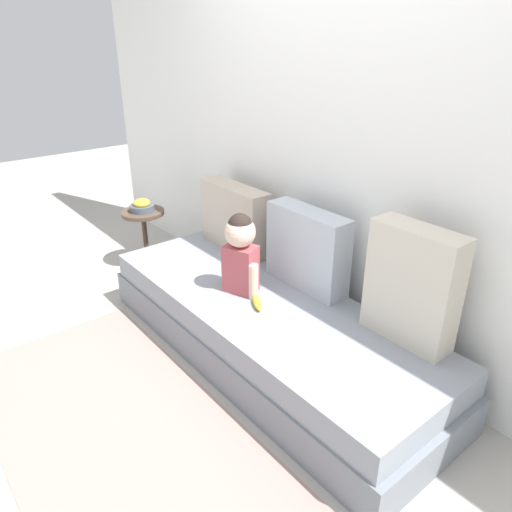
% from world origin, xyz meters
% --- Properties ---
extents(ground_plane, '(12.00, 12.00, 0.00)m').
position_xyz_m(ground_plane, '(0.00, 0.00, 0.00)').
color(ground_plane, '#B2ADA3').
extents(back_wall, '(5.50, 0.10, 2.25)m').
position_xyz_m(back_wall, '(0.00, 0.54, 1.12)').
color(back_wall, white).
rests_on(back_wall, ground).
extents(couch, '(2.30, 0.82, 0.38)m').
position_xyz_m(couch, '(0.00, 0.00, 0.19)').
color(couch, gray).
rests_on(couch, ground).
extents(throw_pillow_left, '(0.60, 0.16, 0.45)m').
position_xyz_m(throw_pillow_left, '(-0.71, 0.31, 0.60)').
color(throw_pillow_left, '#C1B29E').
rests_on(throw_pillow_left, couch).
extents(throw_pillow_center, '(0.55, 0.16, 0.48)m').
position_xyz_m(throw_pillow_center, '(0.00, 0.31, 0.62)').
color(throw_pillow_center, '#B2BCC6').
rests_on(throw_pillow_center, couch).
extents(throw_pillow_right, '(0.45, 0.16, 0.60)m').
position_xyz_m(throw_pillow_right, '(0.71, 0.31, 0.67)').
color(throw_pillow_right, beige).
rests_on(throw_pillow_right, couch).
extents(toddler, '(0.30, 0.19, 0.49)m').
position_xyz_m(toddler, '(-0.19, -0.04, 0.64)').
color(toddler, '#B24C51').
rests_on(toddler, couch).
extents(banana, '(0.17, 0.12, 0.04)m').
position_xyz_m(banana, '(0.01, -0.07, 0.40)').
color(banana, yellow).
rests_on(banana, couch).
extents(side_table, '(0.34, 0.34, 0.48)m').
position_xyz_m(side_table, '(-1.56, 0.02, 0.36)').
color(side_table, brown).
rests_on(side_table, ground).
extents(fruit_bowl, '(0.19, 0.19, 0.10)m').
position_xyz_m(fruit_bowl, '(-1.56, 0.02, 0.52)').
color(fruit_bowl, '#4C5666').
rests_on(fruit_bowl, side_table).
extents(floor_rug, '(2.07, 1.00, 0.01)m').
position_xyz_m(floor_rug, '(0.00, -0.96, 0.00)').
color(floor_rug, tan).
rests_on(floor_rug, ground).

